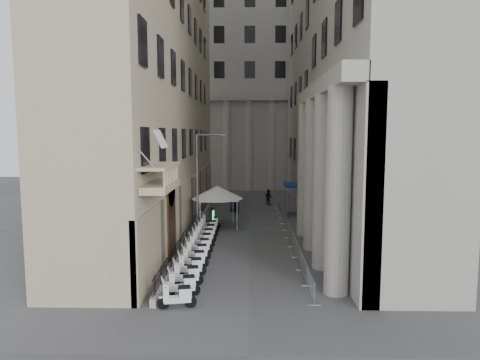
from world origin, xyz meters
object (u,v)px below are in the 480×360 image
(street_lamp, at_px, (201,175))
(info_kiosk, at_px, (212,219))
(scooter_0, at_px, (178,308))
(pedestrian_a, at_px, (236,207))
(security_tent, at_px, (220,193))
(pedestrian_b, at_px, (268,197))

(street_lamp, distance_m, info_kiosk, 3.91)
(scooter_0, bearing_deg, pedestrian_a, -15.74)
(security_tent, bearing_deg, pedestrian_b, 67.96)
(scooter_0, height_order, street_lamp, street_lamp)
(pedestrian_a, bearing_deg, street_lamp, 72.09)
(street_lamp, relative_size, info_kiosk, 4.48)
(info_kiosk, height_order, pedestrian_a, info_kiosk)
(scooter_0, height_order, info_kiosk, info_kiosk)
(scooter_0, height_order, security_tent, security_tent)
(scooter_0, relative_size, pedestrian_b, 0.88)
(security_tent, distance_m, info_kiosk, 2.23)
(scooter_0, bearing_deg, street_lamp, -8.13)
(scooter_0, relative_size, street_lamp, 0.19)
(info_kiosk, bearing_deg, security_tent, 56.83)
(pedestrian_a, bearing_deg, info_kiosk, 75.36)
(info_kiosk, distance_m, pedestrian_a, 6.06)
(info_kiosk, relative_size, pedestrian_b, 1.01)
(pedestrian_a, bearing_deg, scooter_0, 87.67)
(pedestrian_b, bearing_deg, scooter_0, 123.28)
(pedestrian_a, bearing_deg, security_tent, 79.40)
(info_kiosk, xyz_separation_m, pedestrian_b, (5.11, 11.87, -0.02))
(street_lamp, height_order, info_kiosk, street_lamp)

